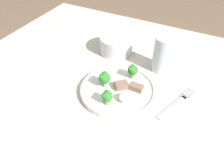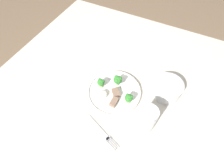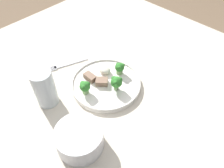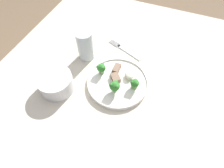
# 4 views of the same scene
# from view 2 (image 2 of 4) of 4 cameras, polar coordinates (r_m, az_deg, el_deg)

# --- Properties ---
(ground_plane) EXTENTS (8.00, 8.00, 0.00)m
(ground_plane) POSITION_cam_2_polar(r_m,az_deg,el_deg) (1.49, -0.81, -17.95)
(ground_plane) COLOR #7F664C
(table) EXTENTS (1.19, 1.10, 0.75)m
(table) POSITION_cam_2_polar(r_m,az_deg,el_deg) (0.89, -1.30, -5.32)
(table) COLOR beige
(table) RESTS_ON ground_plane
(dinner_plate) EXTENTS (0.24, 0.24, 0.02)m
(dinner_plate) POSITION_cam_2_polar(r_m,az_deg,el_deg) (0.79, 0.74, -2.59)
(dinner_plate) COLOR white
(dinner_plate) RESTS_ON table
(fork) EXTENTS (0.08, 0.18, 0.00)m
(fork) POSITION_cam_2_polar(r_m,az_deg,el_deg) (0.72, -3.46, -15.21)
(fork) COLOR silver
(fork) RESTS_ON table
(cream_bowl) EXTENTS (0.13, 0.13, 0.07)m
(cream_bowl) POSITION_cam_2_polar(r_m,az_deg,el_deg) (0.81, 17.48, -1.46)
(cream_bowl) COLOR silver
(cream_bowl) RESTS_ON table
(drinking_glass) EXTENTS (0.07, 0.07, 0.13)m
(drinking_glass) POSITION_cam_2_polar(r_m,az_deg,el_deg) (0.69, 11.25, -11.46)
(drinking_glass) COLOR silver
(drinking_glass) RESTS_ON table
(broccoli_floret_near_rim_left) EXTENTS (0.04, 0.03, 0.05)m
(broccoli_floret_near_rim_left) POSITION_cam_2_polar(r_m,az_deg,el_deg) (0.74, 5.50, -4.61)
(broccoli_floret_near_rim_left) COLOR #7FA866
(broccoli_floret_near_rim_left) RESTS_ON dinner_plate
(broccoli_floret_center_left) EXTENTS (0.04, 0.04, 0.05)m
(broccoli_floret_center_left) POSITION_cam_2_polar(r_m,az_deg,el_deg) (0.78, 1.89, 1.39)
(broccoli_floret_center_left) COLOR #7FA866
(broccoli_floret_center_left) RESTS_ON dinner_plate
(broccoli_floret_back_left) EXTENTS (0.03, 0.03, 0.04)m
(broccoli_floret_back_left) POSITION_cam_2_polar(r_m,az_deg,el_deg) (0.78, -3.62, 0.54)
(broccoli_floret_back_left) COLOR #7FA866
(broccoli_floret_back_left) RESTS_ON dinner_plate
(meat_slice_front_slice) EXTENTS (0.04, 0.02, 0.02)m
(meat_slice_front_slice) POSITION_cam_2_polar(r_m,az_deg,el_deg) (0.75, 0.66, -5.87)
(meat_slice_front_slice) COLOR #846651
(meat_slice_front_slice) RESTS_ON dinner_plate
(meat_slice_middle_slice) EXTENTS (0.05, 0.05, 0.02)m
(meat_slice_middle_slice) POSITION_cam_2_polar(r_m,az_deg,el_deg) (0.77, 1.29, -2.87)
(meat_slice_middle_slice) COLOR #846651
(meat_slice_middle_slice) RESTS_ON dinner_plate
(sauce_dollop) EXTENTS (0.04, 0.04, 0.02)m
(sauce_dollop) POSITION_cam_2_polar(r_m,az_deg,el_deg) (0.77, -2.62, -3.38)
(sauce_dollop) COLOR silver
(sauce_dollop) RESTS_ON dinner_plate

